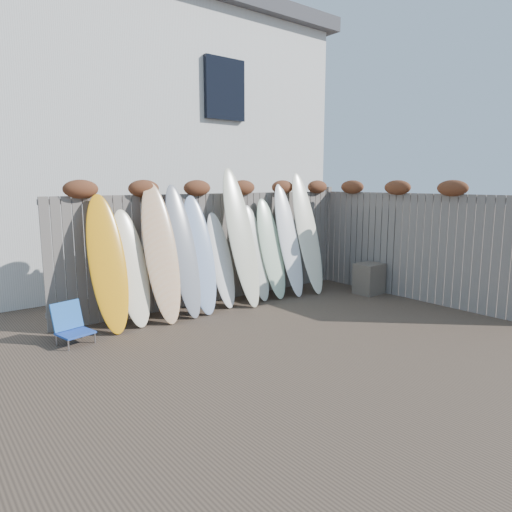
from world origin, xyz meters
TOP-DOWN VIEW (x-y plane):
  - ground at (0.00, 0.00)m, footprint 80.00×80.00m
  - back_fence at (0.06, 2.39)m, footprint 6.05×0.28m
  - right_fence at (2.99, 0.25)m, footprint 0.28×4.40m
  - house at (0.50, 6.50)m, footprint 8.50×5.50m
  - beach_chair at (-2.84, 1.73)m, footprint 0.51×0.53m
  - wooden_crate at (2.68, 0.97)m, footprint 0.53×0.44m
  - lattice_panel at (3.04, 1.20)m, footprint 0.05×1.15m
  - surfboard_0 at (-2.20, 1.95)m, footprint 0.58×0.74m
  - surfboard_1 at (-1.83, 1.99)m, footprint 0.56×0.67m
  - surfboard_2 at (-1.35, 1.92)m, footprint 0.59×0.81m
  - surfboard_3 at (-0.93, 1.96)m, footprint 0.49×0.77m
  - surfboard_4 at (-0.62, 1.95)m, footprint 0.57×0.74m
  - surfboard_5 at (-0.14, 2.02)m, footprint 0.47×0.62m
  - surfboard_6 at (0.23, 1.92)m, footprint 0.55×0.87m
  - surfboard_7 at (0.65, 2.03)m, footprint 0.45×0.64m
  - surfboard_8 at (0.99, 1.99)m, footprint 0.51×0.68m
  - surfboard_9 at (1.39, 1.93)m, footprint 0.51×0.79m
  - surfboard_10 at (1.85, 1.89)m, footprint 0.56×0.87m

SIDE VIEW (x-z plane):
  - ground at x=0.00m, z-range 0.00..0.00m
  - beach_chair at x=-2.84m, z-range -0.02..0.54m
  - wooden_crate at x=2.68m, z-range 0.00..0.61m
  - surfboard_5 at x=-0.14m, z-range 0.00..1.68m
  - lattice_panel at x=3.04m, z-range 0.00..1.73m
  - surfboard_7 at x=0.65m, z-range 0.00..1.78m
  - surfboard_1 at x=-1.83m, z-range 0.00..1.80m
  - surfboard_8 at x=0.99m, z-range 0.00..1.90m
  - surfboard_4 at x=-0.62m, z-range 0.00..1.99m
  - surfboard_0 at x=-2.20m, z-range 0.00..2.04m
  - surfboard_9 at x=1.39m, z-range 0.00..2.17m
  - surfboard_3 at x=-0.93m, z-range 0.00..2.18m
  - surfboard_2 at x=-1.35m, z-range 0.00..2.21m
  - right_fence at x=2.99m, z-range 0.02..2.26m
  - back_fence at x=0.06m, z-range 0.06..2.30m
  - surfboard_10 at x=1.85m, z-range 0.00..2.40m
  - surfboard_6 at x=0.23m, z-range 0.00..2.47m
  - house at x=0.50m, z-range 0.04..6.36m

